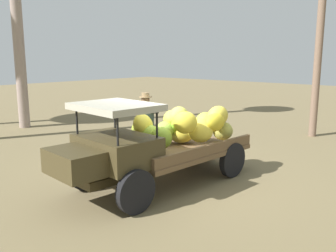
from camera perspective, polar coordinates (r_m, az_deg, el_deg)
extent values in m
plane|color=olive|center=(8.23, 1.34, -8.11)|extent=(60.00, 60.00, 0.00)
cube|color=#40361E|center=(7.78, -0.53, -5.79)|extent=(4.02, 0.78, 0.16)
cylinder|color=black|center=(6.32, -5.10, -10.33)|extent=(0.80, 0.21, 0.79)
cylinder|color=black|center=(7.57, -12.84, -6.96)|extent=(0.80, 0.21, 0.79)
cylinder|color=black|center=(8.28, 10.16, -5.31)|extent=(0.80, 0.21, 0.79)
cylinder|color=black|center=(9.26, 2.09, -3.40)|extent=(0.80, 0.21, 0.79)
cube|color=brown|center=(8.04, 1.79, -3.92)|extent=(3.13, 1.97, 0.10)
cube|color=brown|center=(7.49, 6.22, -3.84)|extent=(3.00, 0.33, 0.22)
cube|color=brown|center=(8.56, -2.06, -1.91)|extent=(3.00, 0.33, 0.22)
cube|color=#40361E|center=(6.88, -8.11, -3.79)|extent=(1.22, 1.61, 0.55)
cube|color=#40361E|center=(6.42, -14.61, -5.60)|extent=(0.79, 1.12, 0.44)
cylinder|color=black|center=(5.99, -7.99, -0.56)|extent=(0.04, 0.04, 0.55)
cylinder|color=black|center=(7.06, -14.22, 0.94)|extent=(0.04, 0.04, 0.55)
cylinder|color=black|center=(6.54, -1.77, 0.50)|extent=(0.04, 0.04, 0.55)
cylinder|color=black|center=(7.53, -8.43, 1.76)|extent=(0.04, 0.04, 0.55)
cube|color=#AEA894|center=(6.72, -8.29, 3.04)|extent=(1.34, 1.62, 0.12)
ellipsoid|color=#BDBA4F|center=(8.57, 8.67, -0.78)|extent=(0.67, 0.67, 0.45)
ellipsoid|color=yellow|center=(7.71, 5.16, -0.76)|extent=(0.73, 0.72, 0.58)
ellipsoid|color=yellow|center=(7.31, 2.75, 0.54)|extent=(0.67, 0.67, 0.50)
ellipsoid|color=#BEB450|center=(8.43, 2.20, -1.36)|extent=(0.76, 0.76, 0.49)
ellipsoid|color=gold|center=(8.31, 1.69, 1.41)|extent=(0.59, 0.56, 0.55)
ellipsoid|color=#94AB2E|center=(7.99, -4.28, -0.33)|extent=(0.57, 0.62, 0.58)
ellipsoid|color=gold|center=(8.39, 0.72, 1.12)|extent=(0.72, 0.72, 0.50)
ellipsoid|color=gold|center=(7.89, 7.38, 0.59)|extent=(0.69, 0.49, 0.46)
ellipsoid|color=#8BB23B|center=(8.28, -0.35, -0.56)|extent=(0.53, 0.56, 0.54)
ellipsoid|color=gold|center=(8.24, 7.87, 1.57)|extent=(0.72, 0.63, 0.56)
ellipsoid|color=#89C22B|center=(8.39, 1.60, 0.61)|extent=(0.80, 0.71, 0.60)
ellipsoid|color=#BED23B|center=(8.53, 5.92, 0.74)|extent=(0.76, 0.73, 0.53)
ellipsoid|color=yellow|center=(7.56, -3.95, 0.12)|extent=(0.74, 0.72, 0.60)
ellipsoid|color=gold|center=(8.29, 2.65, -0.96)|extent=(0.62, 0.60, 0.51)
ellipsoid|color=#90B330|center=(7.26, -1.06, -1.90)|extent=(0.48, 0.48, 0.45)
ellipsoid|color=#93B430|center=(7.50, -3.06, -1.54)|extent=(0.72, 0.77, 0.61)
cylinder|color=#C1B399|center=(9.65, -3.02, -2.56)|extent=(0.15, 0.15, 0.88)
cylinder|color=#C1B399|center=(9.45, -3.98, -2.85)|extent=(0.15, 0.15, 0.88)
cube|color=#35473F|center=(9.40, -3.55, 1.70)|extent=(0.42, 0.28, 0.61)
cylinder|color=#35473F|center=(9.41, -2.70, 2.28)|extent=(0.35, 0.35, 0.10)
cylinder|color=#35473F|center=(9.25, -3.45, 2.13)|extent=(0.30, 0.39, 0.10)
sphere|color=#856045|center=(9.35, -3.58, 4.22)|extent=(0.22, 0.22, 0.22)
cylinder|color=#8E744E|center=(9.34, -3.58, 4.62)|extent=(0.34, 0.34, 0.02)
cylinder|color=#8E744E|center=(9.33, -3.59, 4.98)|extent=(0.20, 0.20, 0.10)
cube|color=#8D6445|center=(9.84, 5.73, -3.53)|extent=(0.73, 0.71, 0.48)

